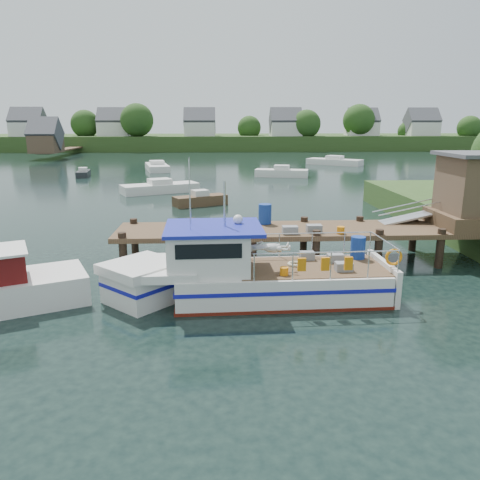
{
  "coord_description": "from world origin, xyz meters",
  "views": [
    {
      "loc": [
        -1.88,
        -18.82,
        5.71
      ],
      "look_at": [
        -1.0,
        -1.5,
        1.3
      ],
      "focal_mm": 35.0,
      "sensor_mm": 36.0,
      "label": 1
    }
  ],
  "objects_px": {
    "moored_far": "(334,161)",
    "moored_c": "(480,187)",
    "dock": "(418,207)",
    "lobster_boat": "(245,274)",
    "moored_b": "(282,172)",
    "moored_rowboat": "(200,200)",
    "moored_d": "(157,167)",
    "moored_e": "(83,173)",
    "moored_a": "(160,188)"
  },
  "relations": [
    {
      "from": "moored_a",
      "to": "moored_c",
      "type": "height_order",
      "value": "moored_c"
    },
    {
      "from": "lobster_boat",
      "to": "moored_rowboat",
      "type": "bearing_deg",
      "value": 94.76
    },
    {
      "from": "moored_rowboat",
      "to": "moored_d",
      "type": "distance_m",
      "value": 25.2
    },
    {
      "from": "moored_a",
      "to": "moored_d",
      "type": "relative_size",
      "value": 0.91
    },
    {
      "from": "lobster_boat",
      "to": "moored_d",
      "type": "xyz_separation_m",
      "value": [
        -7.98,
        42.38,
        -0.41
      ]
    },
    {
      "from": "moored_b",
      "to": "moored_c",
      "type": "bearing_deg",
      "value": -60.85
    },
    {
      "from": "moored_c",
      "to": "moored_rowboat",
      "type": "bearing_deg",
      "value": -157.47
    },
    {
      "from": "lobster_boat",
      "to": "moored_e",
      "type": "xyz_separation_m",
      "value": [
        -15.06,
        36.27,
        -0.49
      ]
    },
    {
      "from": "moored_e",
      "to": "lobster_boat",
      "type": "bearing_deg",
      "value": -86.06
    },
    {
      "from": "lobster_boat",
      "to": "moored_far",
      "type": "bearing_deg",
      "value": 70.95
    },
    {
      "from": "moored_e",
      "to": "moored_d",
      "type": "bearing_deg",
      "value": 22.17
    },
    {
      "from": "moored_d",
      "to": "moored_e",
      "type": "bearing_deg",
      "value": -121.98
    },
    {
      "from": "moored_c",
      "to": "moored_e",
      "type": "relative_size",
      "value": 2.05
    },
    {
      "from": "dock",
      "to": "moored_rowboat",
      "type": "distance_m",
      "value": 16.7
    },
    {
      "from": "moored_c",
      "to": "moored_e",
      "type": "distance_m",
      "value": 38.34
    },
    {
      "from": "moored_b",
      "to": "moored_c",
      "type": "relative_size",
      "value": 0.79
    },
    {
      "from": "moored_e",
      "to": "moored_a",
      "type": "bearing_deg",
      "value": -70.58
    },
    {
      "from": "moored_a",
      "to": "moored_b",
      "type": "relative_size",
      "value": 1.13
    },
    {
      "from": "moored_far",
      "to": "moored_b",
      "type": "xyz_separation_m",
      "value": [
        -9.05,
        -13.52,
        -0.01
      ]
    },
    {
      "from": "dock",
      "to": "moored_a",
      "type": "bearing_deg",
      "value": 123.33
    },
    {
      "from": "moored_c",
      "to": "moored_e",
      "type": "xyz_separation_m",
      "value": [
        -35.94,
        13.36,
        -0.08
      ]
    },
    {
      "from": "dock",
      "to": "lobster_boat",
      "type": "xyz_separation_m",
      "value": [
        -7.49,
        -4.29,
        -1.4
      ]
    },
    {
      "from": "lobster_boat",
      "to": "moored_far",
      "type": "xyz_separation_m",
      "value": [
        15.08,
        48.46,
        -0.38
      ]
    },
    {
      "from": "moored_far",
      "to": "moored_b",
      "type": "bearing_deg",
      "value": -103.57
    },
    {
      "from": "moored_far",
      "to": "moored_d",
      "type": "xyz_separation_m",
      "value": [
        -23.06,
        -6.08,
        -0.03
      ]
    },
    {
      "from": "moored_rowboat",
      "to": "moored_a",
      "type": "relative_size",
      "value": 0.6
    },
    {
      "from": "dock",
      "to": "moored_c",
      "type": "relative_size",
      "value": 2.25
    },
    {
      "from": "moored_rowboat",
      "to": "moored_a",
      "type": "height_order",
      "value": "moored_a"
    },
    {
      "from": "moored_rowboat",
      "to": "moored_b",
      "type": "xyz_separation_m",
      "value": [
        8.08,
        17.04,
        0.05
      ]
    },
    {
      "from": "moored_d",
      "to": "moored_far",
      "type": "bearing_deg",
      "value": 32.01
    },
    {
      "from": "moored_far",
      "to": "moored_a",
      "type": "xyz_separation_m",
      "value": [
        -20.62,
        -24.36,
        -0.03
      ]
    },
    {
      "from": "moored_a",
      "to": "moored_far",
      "type": "bearing_deg",
      "value": 45.36
    },
    {
      "from": "lobster_boat",
      "to": "moored_d",
      "type": "relative_size",
      "value": 1.37
    },
    {
      "from": "moored_c",
      "to": "moored_e",
      "type": "bearing_deg",
      "value": 169.78
    },
    {
      "from": "moored_e",
      "to": "moored_c",
      "type": "bearing_deg",
      "value": -38.99
    },
    {
      "from": "dock",
      "to": "moored_rowboat",
      "type": "height_order",
      "value": "dock"
    },
    {
      "from": "moored_a",
      "to": "moored_e",
      "type": "bearing_deg",
      "value": 123.63
    },
    {
      "from": "moored_rowboat",
      "to": "moored_e",
      "type": "xyz_separation_m",
      "value": [
        -13.01,
        18.38,
        -0.05
      ]
    },
    {
      "from": "moored_rowboat",
      "to": "moored_d",
      "type": "height_order",
      "value": "moored_d"
    },
    {
      "from": "lobster_boat",
      "to": "moored_b",
      "type": "distance_m",
      "value": 35.45
    },
    {
      "from": "moored_far",
      "to": "moored_c",
      "type": "height_order",
      "value": "moored_far"
    },
    {
      "from": "moored_c",
      "to": "moored_e",
      "type": "height_order",
      "value": "moored_c"
    },
    {
      "from": "moored_rowboat",
      "to": "moored_far",
      "type": "relative_size",
      "value": 0.53
    },
    {
      "from": "moored_far",
      "to": "moored_c",
      "type": "distance_m",
      "value": 26.19
    },
    {
      "from": "dock",
      "to": "moored_d",
      "type": "distance_m",
      "value": 41.14
    },
    {
      "from": "dock",
      "to": "moored_d",
      "type": "relative_size",
      "value": 2.32
    },
    {
      "from": "moored_rowboat",
      "to": "moored_e",
      "type": "bearing_deg",
      "value": 129.2
    },
    {
      "from": "moored_far",
      "to": "moored_b",
      "type": "relative_size",
      "value": 1.27
    },
    {
      "from": "moored_b",
      "to": "moored_e",
      "type": "relative_size",
      "value": 1.61
    },
    {
      "from": "lobster_boat",
      "to": "moored_b",
      "type": "xyz_separation_m",
      "value": [
        6.04,
        34.93,
        -0.39
      ]
    }
  ]
}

